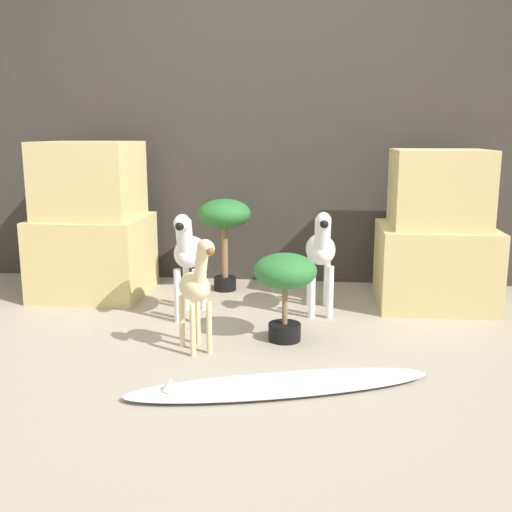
# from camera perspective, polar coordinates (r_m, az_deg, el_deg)

# --- Properties ---
(ground_plane) EXTENTS (14.00, 14.00, 0.00)m
(ground_plane) POSITION_cam_1_polar(r_m,az_deg,el_deg) (2.95, -1.96, -9.89)
(ground_plane) COLOR #9E937F
(wall_back) EXTENTS (6.40, 0.08, 2.20)m
(wall_back) POSITION_cam_1_polar(r_m,az_deg,el_deg) (4.39, 1.05, 11.92)
(wall_back) COLOR #38332D
(wall_back) RESTS_ON ground_plane
(rock_pillar_left) EXTENTS (0.70, 0.67, 1.03)m
(rock_pillar_left) POSITION_cam_1_polar(r_m,az_deg,el_deg) (4.16, -15.34, 2.88)
(rock_pillar_left) COLOR #D1B775
(rock_pillar_left) RESTS_ON ground_plane
(rock_pillar_right) EXTENTS (0.70, 0.67, 0.98)m
(rock_pillar_right) POSITION_cam_1_polar(r_m,az_deg,el_deg) (3.94, 16.76, 1.80)
(rock_pillar_right) COLOR #D1B775
(rock_pillar_right) RESTS_ON ground_plane
(zebra_right) EXTENTS (0.20, 0.51, 0.64)m
(zebra_right) POSITION_cam_1_polar(r_m,az_deg,el_deg) (3.60, 6.19, 0.57)
(zebra_right) COLOR white
(zebra_right) RESTS_ON ground_plane
(zebra_left) EXTENTS (0.19, 0.50, 0.64)m
(zebra_left) POSITION_cam_1_polar(r_m,az_deg,el_deg) (3.52, -6.40, 0.30)
(zebra_left) COLOR white
(zebra_left) RESTS_ON ground_plane
(giraffe_figurine) EXTENTS (0.28, 0.35, 0.60)m
(giraffe_figurine) POSITION_cam_1_polar(r_m,az_deg,el_deg) (2.96, -5.68, -2.72)
(giraffe_figurine) COLOR beige
(giraffe_figurine) RESTS_ON ground_plane
(potted_palm_front) EXTENTS (0.33, 0.33, 0.47)m
(potted_palm_front) POSITION_cam_1_polar(r_m,az_deg,el_deg) (3.12, 2.79, -2.15)
(potted_palm_front) COLOR black
(potted_palm_front) RESTS_ON ground_plane
(potted_palm_back) EXTENTS (0.36, 0.36, 0.64)m
(potted_palm_back) POSITION_cam_1_polar(r_m,az_deg,el_deg) (4.11, -3.03, 3.45)
(potted_palm_back) COLOR black
(potted_palm_back) RESTS_ON ground_plane
(surfboard) EXTENTS (1.35, 0.65, 0.09)m
(surfboard) POSITION_cam_1_polar(r_m,az_deg,el_deg) (2.63, 2.15, -12.12)
(surfboard) COLOR silver
(surfboard) RESTS_ON ground_plane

